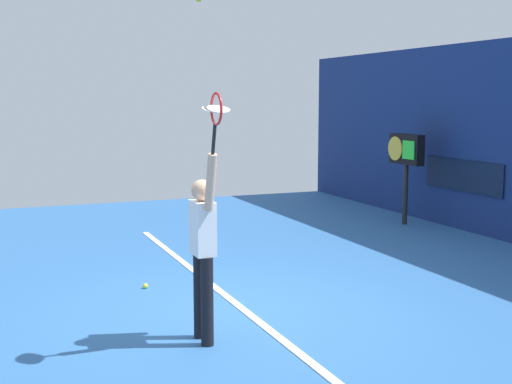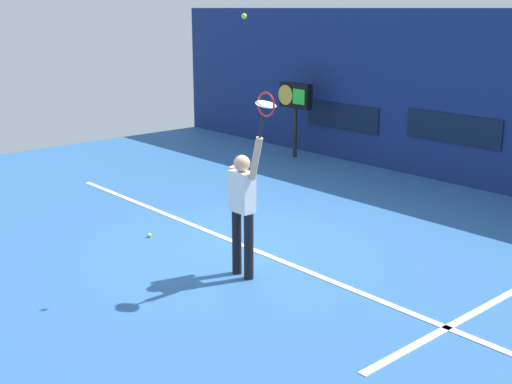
# 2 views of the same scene
# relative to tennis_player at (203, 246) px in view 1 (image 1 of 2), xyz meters

# --- Properties ---
(ground_plane) EXTENTS (18.00, 18.00, 0.00)m
(ground_plane) POSITION_rel_tennis_player_xyz_m (-0.94, 0.75, -1.01)
(ground_plane) COLOR #2D609E
(sponsor_banner_portside) EXTENTS (2.20, 0.03, 0.60)m
(sponsor_banner_portside) POSITION_rel_tennis_player_xyz_m (-3.94, 6.43, 0.04)
(sponsor_banner_portside) COLOR #0C1933
(court_baseline) EXTENTS (10.00, 0.10, 0.01)m
(court_baseline) POSITION_rel_tennis_player_xyz_m (-0.94, 0.76, -1.00)
(court_baseline) COLOR white
(court_baseline) RESTS_ON ground_plane
(tennis_player) EXTENTS (0.64, 0.31, 1.98)m
(tennis_player) POSITION_rel_tennis_player_xyz_m (0.00, 0.00, 0.00)
(tennis_player) COLOR black
(tennis_player) RESTS_ON ground_plane
(tennis_racket) EXTENTS (0.38, 0.27, 0.63)m
(tennis_racket) POSITION_rel_tennis_player_xyz_m (0.45, -0.00, 1.36)
(tennis_racket) COLOR black
(scoreboard_clock) EXTENTS (0.96, 0.20, 1.81)m
(scoreboard_clock) POSITION_rel_tennis_player_xyz_m (-4.86, 5.78, 0.41)
(scoreboard_clock) COLOR black
(scoreboard_clock) RESTS_ON ground_plane
(spare_ball) EXTENTS (0.07, 0.07, 0.07)m
(spare_ball) POSITION_rel_tennis_player_xyz_m (-2.19, -0.11, -0.98)
(spare_ball) COLOR #CCE033
(spare_ball) RESTS_ON ground_plane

